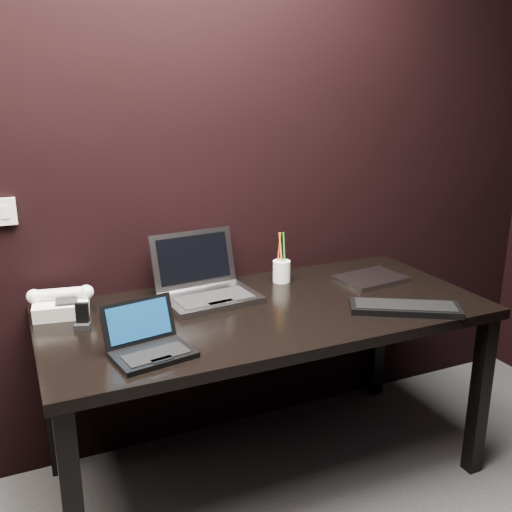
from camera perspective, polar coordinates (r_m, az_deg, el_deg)
name	(u,v)px	position (r m, az deg, el deg)	size (l,w,h in m)	color
wall_back	(157,155)	(2.35, -9.83, 9.96)	(4.00, 4.00, 0.00)	black
desk	(267,326)	(2.25, 1.06, -7.00)	(1.70, 0.80, 0.74)	black
netbook	(149,344)	(1.87, -10.64, -8.69)	(0.28, 0.26, 0.16)	black
silver_laptop	(206,287)	(2.31, -5.03, -3.09)	(0.39, 0.36, 0.25)	gray
ext_keyboard	(405,308)	(2.25, 14.68, -5.01)	(0.43, 0.33, 0.03)	black
closed_laptop	(371,279)	(2.56, 11.40, -2.23)	(0.31, 0.24, 0.02)	gray
desk_phone	(62,303)	(2.26, -18.86, -4.49)	(0.25, 0.21, 0.12)	white
mobile_phone	(82,319)	(2.12, -16.97, -6.01)	(0.06, 0.06, 0.09)	black
pen_cup	(282,270)	(2.49, 2.57, -1.43)	(0.10, 0.10, 0.22)	white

